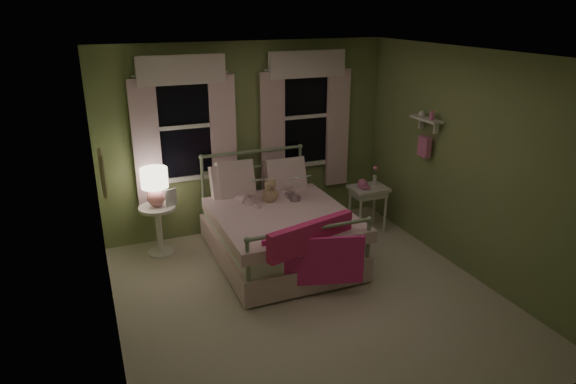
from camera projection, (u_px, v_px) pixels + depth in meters
name	position (u px, v px, depth m)	size (l,w,h in m)	color
room_shell	(310.00, 186.00, 5.20)	(4.20, 4.20, 4.20)	white
bed	(277.00, 230.00, 6.43)	(1.58, 2.04, 1.18)	white
pink_throw	(312.00, 247.00, 5.46)	(1.09, 0.44, 0.71)	#EE2E79
child_left	(245.00, 179.00, 6.51)	(0.28, 0.18, 0.76)	#F7D1DD
child_right	(286.00, 178.00, 6.72)	(0.32, 0.25, 0.65)	#F7D1DD
book_left	(251.00, 184.00, 6.29)	(0.20, 0.27, 0.03)	beige
book_right	(293.00, 182.00, 6.50)	(0.20, 0.27, 0.02)	beige
teddy_bear	(270.00, 192.00, 6.52)	(0.24, 0.20, 0.32)	tan
nightstand_left	(158.00, 223.00, 6.52)	(0.46, 0.46, 0.65)	white
table_lamp	(155.00, 184.00, 6.34)	(0.34, 0.34, 0.49)	#DA8084
book_nightstand	(166.00, 207.00, 6.40)	(0.16, 0.22, 0.02)	beige
nightstand_right	(368.00, 194.00, 7.16)	(0.50, 0.40, 0.64)	white
pink_toy	(363.00, 184.00, 7.06)	(0.14, 0.19, 0.14)	pink
bud_vase	(375.00, 175.00, 7.16)	(0.06, 0.06, 0.28)	white
window_left	(185.00, 122.00, 6.56)	(1.34, 0.13, 1.96)	black
window_right	(306.00, 112.00, 7.16)	(1.34, 0.13, 1.96)	black
wall_shelf	(425.00, 133.00, 6.41)	(0.15, 0.50, 0.60)	white
framed_picture	(102.00, 173.00, 4.97)	(0.03, 0.32, 0.42)	beige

